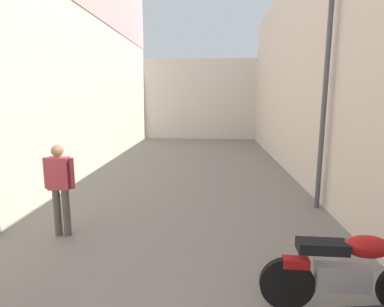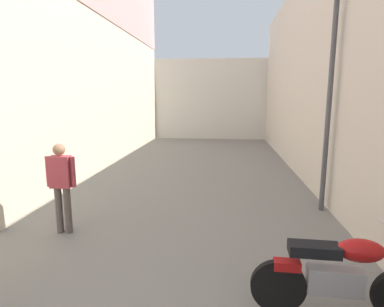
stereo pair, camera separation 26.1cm
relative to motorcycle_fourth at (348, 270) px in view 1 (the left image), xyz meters
name	(u,v)px [view 1 (the left image)]	position (x,y,z in m)	size (l,w,h in m)	color
ground_plane	(180,214)	(-2.10, 2.84, -0.50)	(34.87, 34.87, 0.00)	slate
building_left	(55,14)	(-5.34, 4.81, 3.84)	(0.45, 18.87, 8.60)	beige
building_right	(320,70)	(1.14, 4.84, 2.47)	(0.45, 18.87, 5.94)	beige
building_far_end	(200,99)	(-2.10, 15.28, 1.67)	(9.08, 2.00, 4.34)	beige
motorcycle_fourth	(348,270)	(0.00, 0.00, 0.00)	(1.85, 0.58, 1.04)	black
pedestrian_further_down	(60,183)	(-4.00, 1.73, 0.42)	(0.52, 0.22, 1.57)	#564C47
street_lamp	(322,71)	(0.70, 3.36, 2.34)	(0.79, 0.18, 4.87)	#47474C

